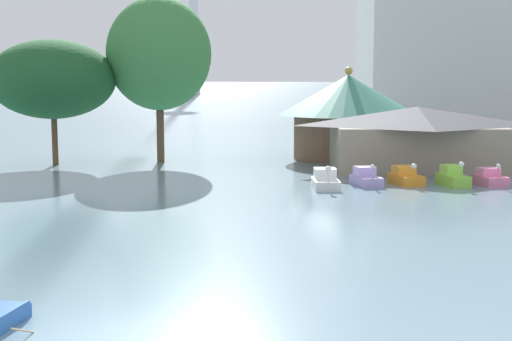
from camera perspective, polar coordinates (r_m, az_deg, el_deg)
ground_plane at (r=21.20m, az=-12.65°, el=-13.00°), size 2000.00×2000.00×0.00m
pedal_boat_white at (r=47.53m, az=5.44°, el=-0.79°), size 1.74×2.97×1.65m
pedal_boat_lavender at (r=49.16m, az=8.64°, el=-0.58°), size 2.05×2.95×1.58m
pedal_boat_orange at (r=50.04m, az=11.75°, el=-0.51°), size 2.27×2.98×1.58m
pedal_boat_lime at (r=50.13m, az=15.34°, el=-0.54°), size 1.86×2.91×1.78m
pedal_boat_pink at (r=51.15m, az=18.09°, el=-0.59°), size 2.10×2.59×1.59m
boathouse at (r=57.46m, az=12.59°, el=2.63°), size 13.95×8.76×5.05m
green_roof_pavilion at (r=64.53m, az=7.23°, el=4.70°), size 12.53×12.53×8.23m
shoreline_tree_tall_left at (r=61.78m, az=-16.14°, el=7.03°), size 10.41×10.41×10.43m
shoreline_tree_mid at (r=62.02m, az=-7.93°, el=9.23°), size 8.94×8.94×14.12m
background_building_block at (r=111.76m, az=18.51°, el=10.15°), size 39.42×17.71×26.40m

